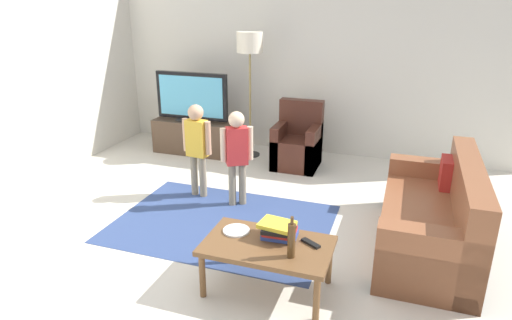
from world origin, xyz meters
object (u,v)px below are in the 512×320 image
Objects in this scene: floor_lamp at (250,49)px; child_near_tv at (197,142)px; tv at (192,97)px; coffee_table at (267,249)px; plate at (236,231)px; bottle at (291,240)px; couch at (437,221)px; tv_stand at (194,137)px; tv_remote at (311,243)px; child_center at (237,150)px; book_stack at (279,230)px; armchair at (298,145)px.

child_near_tv is at bearing -93.33° from floor_lamp.
coffee_table is (2.07, -2.84, -0.48)m from tv.
tv reaches higher than coffee_table.
child_near_tv is 5.00× the size of plate.
coffee_table is 0.31m from bottle.
couch reaches higher than plate.
coffee_table is at bearing -54.19° from tv_stand.
tv reaches higher than tv_remote.
plate is (1.77, -2.74, -0.42)m from tv.
floor_lamp is 1.64× the size of child_center.
child_near_tv is 3.34× the size of bottle.
bottle is 0.58m from plate.
child_near_tv is (0.75, -1.39, 0.42)m from tv_stand.
tv_stand is 7.06× the size of tv_remote.
coffee_table is at bearing -115.18° from book_stack.
tv_remote is (-0.96, -1.00, 0.14)m from couch.
tv is 3.47m from book_stack.
floor_lamp is at bearing 107.66° from plate.
tv_stand is 3.90× the size of book_stack.
tv is 1.10× the size of coffee_table.
child_center reaches higher than couch.
floor_lamp is at bearing 11.66° from tv.
child_center is (0.52, -0.08, -0.01)m from child_near_tv.
coffee_table is at bearing -48.16° from child_near_tv.
bottle is at bearing -52.35° from tv.
tv_remote is at bearing -48.98° from tv.
tv_remote is at bearing -0.00° from plate.
armchair is 5.29× the size of tv_remote.
tv_stand is 0.60m from tv.
tv_stand is 1.60m from armchair.
plate is at bearing -53.42° from child_near_tv.
tv_stand is 5.45× the size of plate.
bottle is (0.22, -0.12, 0.19)m from coffee_table.
tv is at bearing 118.62° from child_near_tv.
couch is (3.35, -1.74, -0.56)m from tv.
coffee_table is at bearing -60.18° from child_center.
tv_stand is 3.77m from bottle.
armchair is 4.09× the size of plate.
child_center is 1.54m from book_stack.
armchair is at bearing 100.85° from book_stack.
floor_lamp is (0.84, 0.15, 1.30)m from tv_stand.
floor_lamp is 1.78× the size of coffee_table.
floor_lamp is 3.48m from tv_remote.
couch is 2.65m from child_near_tv.
bottle is at bearing -22.94° from plate.
plate is at bearing -176.84° from book_stack.
coffee_table is (0.46, -2.82, 0.07)m from armchair.
book_stack is at bearing -56.12° from child_center.
child_near_tv reaches higher than plate.
book_stack is at bearing -44.53° from child_near_tv.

